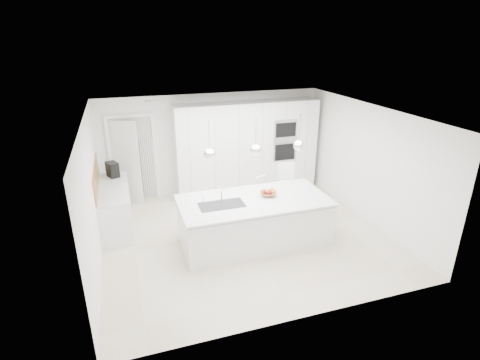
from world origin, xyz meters
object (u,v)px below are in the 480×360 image
object	(u,v)px
bar_stool_right	(288,190)
espresso_machine	(112,170)
bar_stool_left	(262,199)
island_base	(254,222)
fruit_bowl	(268,194)

from	to	relation	value
bar_stool_right	espresso_machine	bearing A→B (deg)	-177.84
bar_stool_left	island_base	bearing A→B (deg)	-144.18
bar_stool_left	bar_stool_right	xyz separation A→B (m)	(0.65, 0.08, 0.10)
fruit_bowl	bar_stool_left	size ratio (longest dim) A/B	0.32
island_base	bar_stool_left	bearing A→B (deg)	59.97
fruit_bowl	bar_stool_left	world-z (taller)	fruit_bowl
fruit_bowl	espresso_machine	world-z (taller)	espresso_machine
fruit_bowl	espresso_machine	size ratio (longest dim) A/B	0.96
bar_stool_left	bar_stool_right	distance (m)	0.66
bar_stool_right	bar_stool_left	bearing A→B (deg)	-152.16
espresso_machine	bar_stool_left	distance (m)	3.33
fruit_bowl	bar_stool_right	size ratio (longest dim) A/B	0.27
fruit_bowl	bar_stool_left	xyz separation A→B (m)	(0.16, 0.71, -0.45)
fruit_bowl	bar_stool_left	bearing A→B (deg)	77.29
espresso_machine	bar_stool_right	world-z (taller)	espresso_machine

